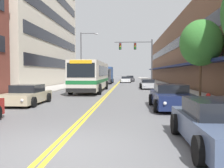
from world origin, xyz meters
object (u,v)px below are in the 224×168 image
object	(u,v)px
car_slate_blue_parked_right_foreground	(220,125)
car_silver_parked_right_mid	(148,84)
car_dark_grey_moving_lead	(130,79)
traffic_signal_mast	(139,53)
car_white_moving_second	(126,80)
street_tree_right_mid	(201,43)
car_beige_parked_left_near	(27,95)
fire_hydrant	(208,101)
car_navy_parked_right_far	(171,97)
street_lamp_left_far	(84,54)
city_bus	(92,75)
box_truck	(105,75)

from	to	relation	value
car_slate_blue_parked_right_foreground	car_silver_parked_right_mid	world-z (taller)	car_slate_blue_parked_right_foreground
car_dark_grey_moving_lead	traffic_signal_mast	bearing A→B (deg)	-86.70
car_silver_parked_right_mid	car_dark_grey_moving_lead	world-z (taller)	car_dark_grey_moving_lead
car_white_moving_second	street_tree_right_mid	size ratio (longest dim) A/B	0.83
car_beige_parked_left_near	fire_hydrant	world-z (taller)	car_beige_parked_left_near
car_silver_parked_right_mid	traffic_signal_mast	distance (m)	6.26
car_beige_parked_left_near	car_silver_parked_right_mid	size ratio (longest dim) A/B	0.89
car_navy_parked_right_far	street_lamp_left_far	xyz separation A→B (m)	(-9.17, 23.73, 4.20)
car_slate_blue_parked_right_foreground	city_bus	bearing A→B (deg)	108.11
car_silver_parked_right_mid	car_dark_grey_moving_lead	size ratio (longest dim) A/B	1.01
car_silver_parked_right_mid	car_white_moving_second	size ratio (longest dim) A/B	1.01
street_tree_right_mid	car_slate_blue_parked_right_foreground	bearing A→B (deg)	-103.51
car_silver_parked_right_mid	car_white_moving_second	distance (m)	18.82
car_dark_grey_moving_lead	box_truck	size ratio (longest dim) A/B	0.69
car_beige_parked_left_near	street_lamp_left_far	world-z (taller)	street_lamp_left_far
city_bus	street_lamp_left_far	xyz separation A→B (m)	(-2.94, 11.57, 3.10)
car_silver_parked_right_mid	street_tree_right_mid	size ratio (longest dim) A/B	0.84
car_beige_parked_left_near	car_slate_blue_parked_right_foreground	world-z (taller)	car_slate_blue_parked_right_foreground
car_slate_blue_parked_right_foreground	car_silver_parked_right_mid	size ratio (longest dim) A/B	0.93
box_truck	street_lamp_left_far	xyz separation A→B (m)	(-2.63, -7.03, 3.28)
city_bus	street_lamp_left_far	distance (m)	12.33
car_white_moving_second	street_tree_right_mid	distance (m)	30.75
car_beige_parked_left_near	street_tree_right_mid	xyz separation A→B (m)	(11.85, 4.51, 3.68)
street_tree_right_mid	traffic_signal_mast	bearing A→B (deg)	104.18
city_bus	car_navy_parked_right_far	xyz separation A→B (m)	(6.24, -12.17, -1.10)
car_white_moving_second	car_silver_parked_right_mid	bearing A→B (deg)	-80.90
box_truck	traffic_signal_mast	bearing A→B (deg)	-58.00
city_bus	car_navy_parked_right_far	world-z (taller)	city_bus
car_beige_parked_left_near	street_lamp_left_far	size ratio (longest dim) A/B	0.55
box_truck	traffic_signal_mast	distance (m)	11.22
car_dark_grey_moving_lead	street_tree_right_mid	bearing A→B (deg)	-81.89
car_beige_parked_left_near	car_silver_parked_right_mid	distance (m)	18.08
city_bus	street_lamp_left_far	world-z (taller)	street_lamp_left_far
car_white_moving_second	city_bus	bearing A→B (deg)	-98.06
car_beige_parked_left_near	box_truck	xyz separation A→B (m)	(2.12, 29.57, 0.98)
street_tree_right_mid	box_truck	bearing A→B (deg)	111.22
street_lamp_left_far	street_tree_right_mid	world-z (taller)	street_lamp_left_far
city_bus	traffic_signal_mast	xyz separation A→B (m)	(5.40, 9.46, 2.97)
traffic_signal_mast	street_tree_right_mid	bearing A→B (deg)	-75.82
car_slate_blue_parked_right_foreground	car_navy_parked_right_far	world-z (taller)	car_navy_parked_right_far
city_bus	car_beige_parked_left_near	world-z (taller)	city_bus
car_navy_parked_right_far	street_tree_right_mid	size ratio (longest dim) A/B	0.82
car_beige_parked_left_near	car_navy_parked_right_far	bearing A→B (deg)	-7.81
car_navy_parked_right_far	traffic_signal_mast	bearing A→B (deg)	92.22
city_bus	car_navy_parked_right_far	bearing A→B (deg)	-62.86
city_bus	car_silver_parked_right_mid	world-z (taller)	city_bus
car_beige_parked_left_near	car_dark_grey_moving_lead	size ratio (longest dim) A/B	0.90
car_slate_blue_parked_right_foreground	street_lamp_left_far	size ratio (longest dim) A/B	0.57
city_bus	box_truck	size ratio (longest dim) A/B	1.66
city_bus	car_silver_parked_right_mid	xyz separation A→B (m)	(6.30, 4.86, -1.18)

